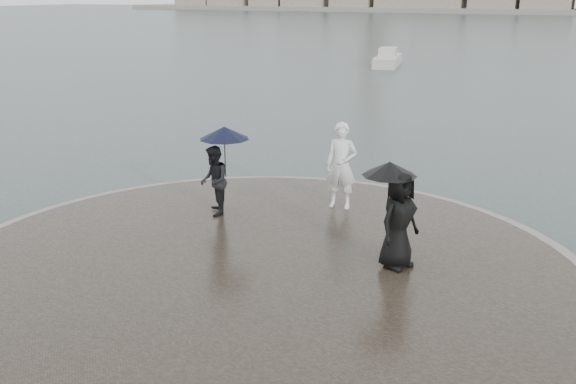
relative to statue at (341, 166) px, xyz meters
The scene contains 6 objects.
ground 7.53m from the statue, 90.36° to the right, with size 400.00×400.00×0.00m, color #2B3835.
kerb_ring 4.09m from the statue, 90.68° to the right, with size 12.50×12.50×0.32m, color gray.
quay_tip 4.08m from the statue, 90.68° to the right, with size 11.90×11.90×0.36m, color #2D261E.
statue is the anchor object (origin of this frame).
visitor_left 2.87m from the statue, 142.22° to the right, with size 1.27×1.14×2.04m.
visitor_right 3.45m from the statue, 50.45° to the right, with size 1.18×1.12×1.95m.
Camera 1 is at (5.52, -5.90, 5.23)m, focal length 40.00 mm.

